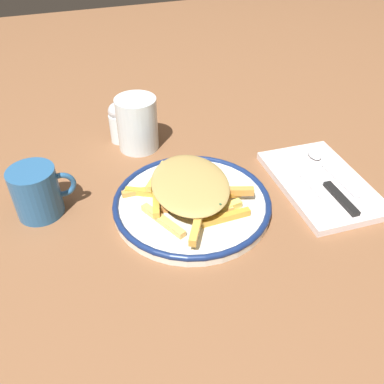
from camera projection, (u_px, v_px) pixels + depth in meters
name	position (u px, v px, depth m)	size (l,w,h in m)	color
ground_plane	(192.00, 208.00, 0.71)	(2.60, 2.60, 0.00)	brown
plate	(192.00, 203.00, 0.70)	(0.27, 0.27, 0.02)	silver
fries_heap	(192.00, 188.00, 0.69)	(0.21, 0.23, 0.04)	#E3C25E
napkin	(321.00, 183.00, 0.75)	(0.15, 0.23, 0.01)	silver
fork	(305.00, 178.00, 0.75)	(0.02, 0.18, 0.00)	silver
knife	(328.00, 185.00, 0.73)	(0.02, 0.21, 0.01)	black
spoon	(324.00, 165.00, 0.78)	(0.02, 0.15, 0.01)	silver
water_glass	(137.00, 124.00, 0.83)	(0.08, 0.08, 0.11)	silver
coffee_mug	(37.00, 192.00, 0.67)	(0.10, 0.08, 0.09)	#295B8C
salt_shaker	(118.00, 122.00, 0.85)	(0.04, 0.04, 0.09)	silver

